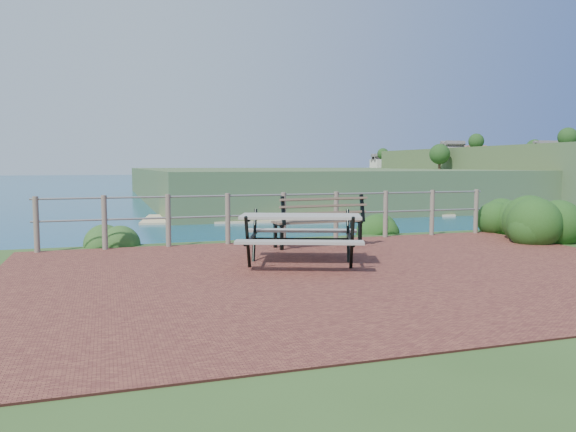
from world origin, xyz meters
name	(u,v)px	position (x,y,z in m)	size (l,w,h in m)	color
ground	(353,272)	(0.00, 0.00, 0.00)	(10.00, 7.00, 0.12)	brown
ocean	(115,169)	(0.00, 200.00, 0.00)	(1200.00, 1200.00, 0.00)	#145D7A
safety_railing	(284,214)	(0.00, 3.35, 0.57)	(9.40, 0.10, 1.00)	#6B5B4C
distant_bay	(515,172)	(173.07, 202.61, -1.52)	(290.00, 232.36, 24.00)	#36552A
picnic_table	(300,234)	(-0.55, 0.74, 0.50)	(1.99, 1.51, 0.78)	gray
park_bench	(318,213)	(0.42, 2.49, 0.65)	(1.78, 0.56, 0.99)	brown
shrub_right_front	(534,241)	(4.98, 1.94, 0.00)	(1.27, 1.27, 1.80)	#224415
shrub_right_edge	(504,233)	(5.33, 3.26, 0.00)	(1.21, 1.21, 1.72)	#224415
shrub_lip_west	(113,245)	(-3.31, 4.11, 0.00)	(0.84, 0.84, 0.60)	#2A5620
shrub_lip_east	(380,233)	(2.60, 4.19, 0.00)	(0.85, 0.85, 0.62)	#224415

